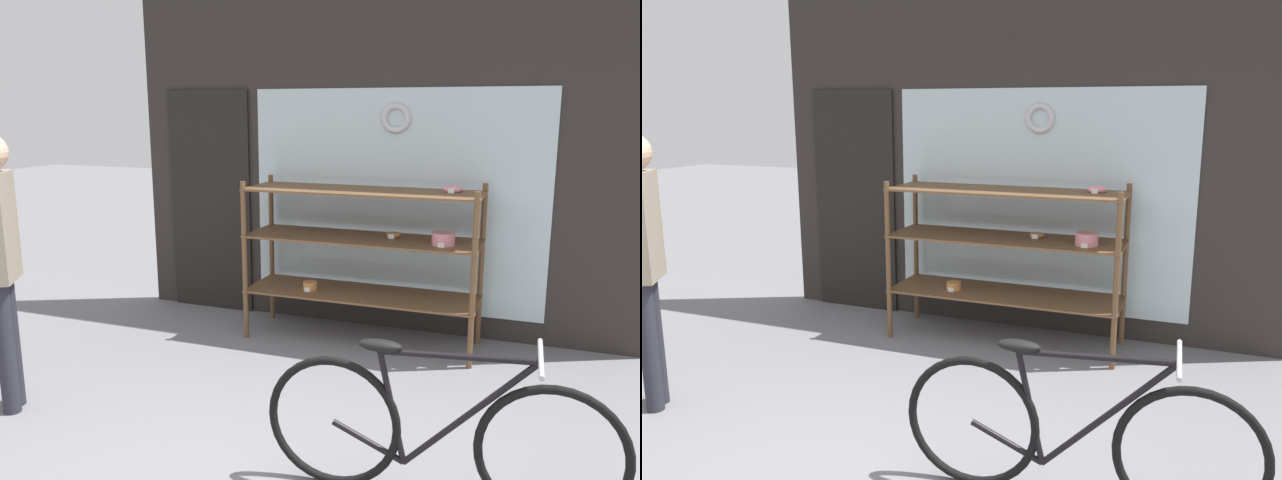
# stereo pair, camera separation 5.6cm
# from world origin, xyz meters

# --- Properties ---
(storefront_facade) EXTENTS (4.52, 0.13, 3.82)m
(storefront_facade) POSITION_xyz_m (-0.05, 2.80, 1.84)
(storefront_facade) COLOR #2D2826
(storefront_facade) RESTS_ON ground_plane
(display_case) EXTENTS (1.92, 0.59, 1.35)m
(display_case) POSITION_xyz_m (0.06, 2.37, 0.84)
(display_case) COLOR brown
(display_case) RESTS_ON ground_plane
(bicycle) EXTENTS (1.76, 0.46, 0.84)m
(bicycle) POSITION_xyz_m (1.01, 0.35, 0.38)
(bicycle) COLOR black
(bicycle) RESTS_ON ground_plane
(pedestrian) EXTENTS (0.32, 0.37, 1.79)m
(pedestrian) POSITION_xyz_m (-1.76, 0.41, 1.07)
(pedestrian) COLOR #282833
(pedestrian) RESTS_ON ground_plane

